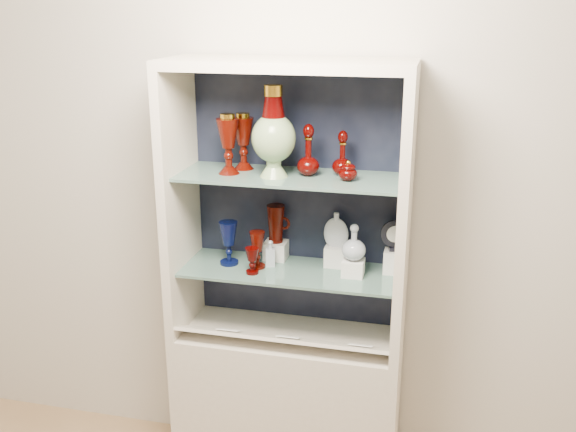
% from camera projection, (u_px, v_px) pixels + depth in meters
% --- Properties ---
extents(wall_back, '(3.50, 0.02, 2.80)m').
position_uv_depth(wall_back, '(299.00, 180.00, 2.85)').
color(wall_back, beige).
rests_on(wall_back, ground).
extents(cabinet_base, '(1.00, 0.40, 0.75)m').
position_uv_depth(cabinet_base, '(288.00, 406.00, 2.97)').
color(cabinet_base, beige).
rests_on(cabinet_base, ground).
extents(cabinet_back_panel, '(0.98, 0.02, 1.15)m').
position_uv_depth(cabinet_back_panel, '(298.00, 198.00, 2.85)').
color(cabinet_back_panel, black).
rests_on(cabinet_back_panel, cabinet_base).
extents(cabinet_side_left, '(0.04, 0.40, 1.15)m').
position_uv_depth(cabinet_side_left, '(180.00, 203.00, 2.78)').
color(cabinet_side_left, beige).
rests_on(cabinet_side_left, cabinet_base).
extents(cabinet_side_right, '(0.04, 0.40, 1.15)m').
position_uv_depth(cabinet_side_right, '(404.00, 219.00, 2.57)').
color(cabinet_side_right, beige).
rests_on(cabinet_side_right, cabinet_base).
extents(cabinet_top_cap, '(1.00, 0.40, 0.04)m').
position_uv_depth(cabinet_top_cap, '(288.00, 64.00, 2.49)').
color(cabinet_top_cap, beige).
rests_on(cabinet_top_cap, cabinet_side_left).
extents(shelf_lower, '(0.92, 0.34, 0.01)m').
position_uv_depth(shelf_lower, '(289.00, 271.00, 2.78)').
color(shelf_lower, slate).
rests_on(shelf_lower, cabinet_side_left).
extents(shelf_upper, '(0.92, 0.34, 0.01)m').
position_uv_depth(shelf_upper, '(289.00, 177.00, 2.65)').
color(shelf_upper, slate).
rests_on(shelf_upper, cabinet_side_left).
extents(label_ledge, '(0.92, 0.17, 0.09)m').
position_uv_depth(label_ledge, '(282.00, 339.00, 2.74)').
color(label_ledge, beige).
rests_on(label_ledge, cabinet_base).
extents(label_card_0, '(0.10, 0.06, 0.03)m').
position_uv_depth(label_card_0, '(289.00, 337.00, 2.73)').
color(label_card_0, white).
rests_on(label_card_0, label_ledge).
extents(label_card_1, '(0.10, 0.06, 0.03)m').
position_uv_depth(label_card_1, '(229.00, 330.00, 2.79)').
color(label_card_1, white).
rests_on(label_card_1, label_ledge).
extents(label_card_2, '(0.10, 0.06, 0.03)m').
position_uv_depth(label_card_2, '(361.00, 345.00, 2.66)').
color(label_card_2, white).
rests_on(label_card_2, label_ledge).
extents(pedestal_lamp_left, '(0.11, 0.11, 0.24)m').
position_uv_depth(pedestal_lamp_left, '(243.00, 141.00, 2.72)').
color(pedestal_lamp_left, '#3E0B04').
rests_on(pedestal_lamp_left, shelf_upper).
extents(pedestal_lamp_right, '(0.11, 0.11, 0.25)m').
position_uv_depth(pedestal_lamp_right, '(228.00, 144.00, 2.64)').
color(pedestal_lamp_right, '#3E0B04').
rests_on(pedestal_lamp_right, shelf_upper).
extents(enamel_urn, '(0.21, 0.21, 0.37)m').
position_uv_depth(enamel_urn, '(274.00, 132.00, 2.58)').
color(enamel_urn, '#0C492B').
rests_on(enamel_urn, shelf_upper).
extents(ruby_decanter_a, '(0.10, 0.10, 0.24)m').
position_uv_depth(ruby_decanter_a, '(308.00, 147.00, 2.61)').
color(ruby_decanter_a, '#390200').
rests_on(ruby_decanter_a, shelf_upper).
extents(ruby_decanter_b, '(0.10, 0.10, 0.20)m').
position_uv_depth(ruby_decanter_b, '(343.00, 152.00, 2.62)').
color(ruby_decanter_b, '#390200').
rests_on(ruby_decanter_b, shelf_upper).
extents(lidded_bowl, '(0.09, 0.09, 0.09)m').
position_uv_depth(lidded_bowl, '(348.00, 170.00, 2.55)').
color(lidded_bowl, '#390200').
rests_on(lidded_bowl, shelf_upper).
extents(cobalt_goblet, '(0.11, 0.11, 0.19)m').
position_uv_depth(cobalt_goblet, '(229.00, 243.00, 2.81)').
color(cobalt_goblet, '#090F38').
rests_on(cobalt_goblet, shelf_lower).
extents(ruby_goblet_tall, '(0.08, 0.08, 0.16)m').
position_uv_depth(ruby_goblet_tall, '(257.00, 250.00, 2.77)').
color(ruby_goblet_tall, '#3E0B04').
rests_on(ruby_goblet_tall, shelf_lower).
extents(ruby_goblet_small, '(0.06, 0.06, 0.12)m').
position_uv_depth(ruby_goblet_small, '(252.00, 261.00, 2.72)').
color(ruby_goblet_small, '#390200').
rests_on(ruby_goblet_small, shelf_lower).
extents(riser_ruby_pitcher, '(0.10, 0.10, 0.08)m').
position_uv_depth(riser_ruby_pitcher, '(276.00, 250.00, 2.89)').
color(riser_ruby_pitcher, silver).
rests_on(riser_ruby_pitcher, shelf_lower).
extents(ruby_pitcher, '(0.14, 0.10, 0.17)m').
position_uv_depth(ruby_pitcher, '(276.00, 224.00, 2.85)').
color(ruby_pitcher, '#3E0B04').
rests_on(ruby_pitcher, riser_ruby_pitcher).
extents(clear_square_bottle, '(0.05, 0.05, 0.12)m').
position_uv_depth(clear_square_bottle, '(270.00, 253.00, 2.80)').
color(clear_square_bottle, '#9BA8B5').
rests_on(clear_square_bottle, shelf_lower).
extents(riser_flat_flask, '(0.09, 0.09, 0.09)m').
position_uv_depth(riser_flat_flask, '(336.00, 256.00, 2.81)').
color(riser_flat_flask, silver).
rests_on(riser_flat_flask, shelf_lower).
extents(flat_flask, '(0.12, 0.07, 0.16)m').
position_uv_depth(flat_flask, '(336.00, 229.00, 2.77)').
color(flat_flask, silver).
rests_on(flat_flask, riser_flat_flask).
extents(riser_clear_round_decanter, '(0.09, 0.09, 0.07)m').
position_uv_depth(riser_clear_round_decanter, '(353.00, 268.00, 2.70)').
color(riser_clear_round_decanter, silver).
rests_on(riser_clear_round_decanter, shelf_lower).
extents(clear_round_decanter, '(0.13, 0.13, 0.15)m').
position_uv_depth(clear_round_decanter, '(354.00, 243.00, 2.67)').
color(clear_round_decanter, '#9BA8B5').
rests_on(clear_round_decanter, riser_clear_round_decanter).
extents(riser_cameo_medallion, '(0.08, 0.08, 0.10)m').
position_uv_depth(riser_cameo_medallion, '(393.00, 262.00, 2.73)').
color(riser_cameo_medallion, silver).
rests_on(riser_cameo_medallion, shelf_lower).
extents(cameo_medallion, '(0.13, 0.07, 0.14)m').
position_uv_depth(cameo_medallion, '(395.00, 235.00, 2.69)').
color(cameo_medallion, black).
rests_on(cameo_medallion, riser_cameo_medallion).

